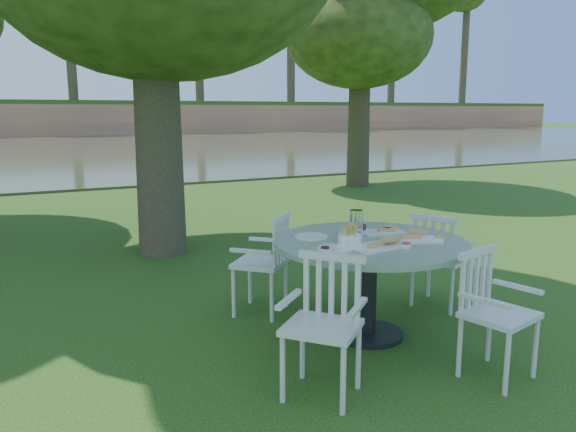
% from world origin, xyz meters
% --- Properties ---
extents(ground, '(140.00, 140.00, 0.00)m').
position_xyz_m(ground, '(0.00, 0.00, 0.00)').
color(ground, '#17390C').
rests_on(ground, ground).
extents(table, '(1.51, 1.51, 0.79)m').
position_xyz_m(table, '(0.24, -0.74, 0.66)').
color(table, black).
rests_on(table, ground).
extents(chair_ne, '(0.55, 0.57, 0.87)m').
position_xyz_m(chair_ne, '(1.17, -0.49, 0.51)').
color(chair_ne, silver).
rests_on(chair_ne, ground).
extents(chair_nw, '(0.62, 0.62, 0.89)m').
position_xyz_m(chair_nw, '(-0.24, 0.09, 0.53)').
color(chair_nw, silver).
rests_on(chair_nw, ground).
extents(chair_sw, '(0.61, 0.61, 0.89)m').
position_xyz_m(chair_sw, '(-0.52, -1.33, 0.52)').
color(chair_sw, silver).
rests_on(chair_sw, ground).
extents(chair_se, '(0.52, 0.49, 0.86)m').
position_xyz_m(chair_se, '(0.57, -1.65, 0.51)').
color(chair_se, silver).
rests_on(chair_se, ground).
extents(tableware, '(1.08, 0.81, 0.22)m').
position_xyz_m(tableware, '(0.19, -0.70, 0.83)').
color(tableware, white).
rests_on(tableware, table).
extents(river, '(100.00, 28.00, 0.12)m').
position_xyz_m(river, '(0.00, 23.00, 0.00)').
color(river, '#383C24').
rests_on(river, ground).
extents(far_bank, '(100.00, 18.00, 15.20)m').
position_xyz_m(far_bank, '(0.28, 41.12, 7.25)').
color(far_bank, '#A5674D').
rests_on(far_bank, ground).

